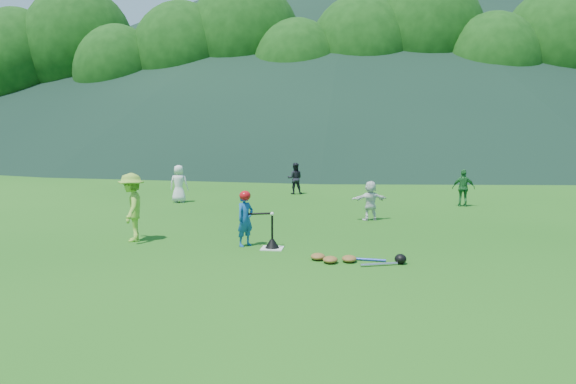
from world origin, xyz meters
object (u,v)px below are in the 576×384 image
Objects in this scene: fielder_b at (295,178)px; fielder_c at (464,188)px; home_plate at (272,248)px; fielder_a at (179,184)px; adult_coach at (132,207)px; equipment_pile at (349,259)px; batting_tee at (272,243)px; batter_child at (245,219)px; fielder_d at (370,201)px.

fielder_c is at bearing 150.15° from fielder_b.
home_plate is 8.56m from fielder_c.
fielder_a is 1.06× the size of fielder_c.
adult_coach is 1.29× the size of fielder_c.
fielder_a is at bearing 127.68° from equipment_pile.
home_plate is 0.66× the size of batting_tee.
fielder_a is at bearing 122.55° from batting_tee.
batting_tee is at bearing -72.73° from batter_child.
adult_coach reaches higher than batting_tee.
batting_tee is at bearing 66.98° from adult_coach.
fielder_d is at bearing -1.27° from batter_child.
batter_child is 0.78m from batting_tee.
adult_coach is (-3.21, 0.38, 0.75)m from home_plate.
fielder_d is (2.07, 3.87, 0.53)m from home_plate.
fielder_d is 1.58× the size of batting_tee.
batter_child is at bearing 69.61° from adult_coach.
fielder_a reaches higher than equipment_pile.
fielder_b is 9.46m from batting_tee.
fielder_b is 10.64m from equipment_pile.
adult_coach is 1.41× the size of fielder_d.
fielder_b is at bearing -85.29° from fielder_d.
fielder_b is at bearing 35.08° from batter_child.
fielder_c is (9.26, 0.28, -0.04)m from fielder_a.
home_plate is 0.25× the size of equipment_pile.
adult_coach is 9.40m from fielder_b.
fielder_b is at bearing 94.00° from home_plate.
fielder_d is (-2.97, -3.03, -0.05)m from fielder_c.
equipment_pile is (5.85, -7.57, -0.56)m from fielder_a.
batter_child is 1.08× the size of fielder_d.
fielder_b is (-0.66, 9.43, 0.58)m from home_plate.
adult_coach is at bearing 40.91° from fielder_c.
equipment_pile is (2.28, -10.38, -0.52)m from fielder_b.
adult_coach is 1.29× the size of fielder_b.
adult_coach is at bearing 12.03° from fielder_d.
equipment_pile is at bearing -30.39° from home_plate.
fielder_c is at bearing 66.53° from equipment_pile.
batting_tee is at bearing 56.46° from fielder_c.
fielder_c is 0.66× the size of equipment_pile.
batting_tee is 1.88m from equipment_pile.
fielder_d is at bearing 110.22° from fielder_b.
fielder_a is 7.87m from batting_tee.
batter_child reaches higher than batting_tee.
batting_tee is (0.66, -9.43, -0.46)m from fielder_b.
fielder_b is (-0.05, 9.23, 0.00)m from batter_child.
equipment_pile is (-3.41, -7.86, -0.52)m from fielder_c.
batter_child is at bearing 32.49° from fielder_d.
fielder_a reaches higher than fielder_d.
fielder_b is 1.09× the size of fielder_d.
batting_tee is (-5.04, -6.90, -0.46)m from fielder_c.
home_plate is 0.42× the size of fielder_d.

